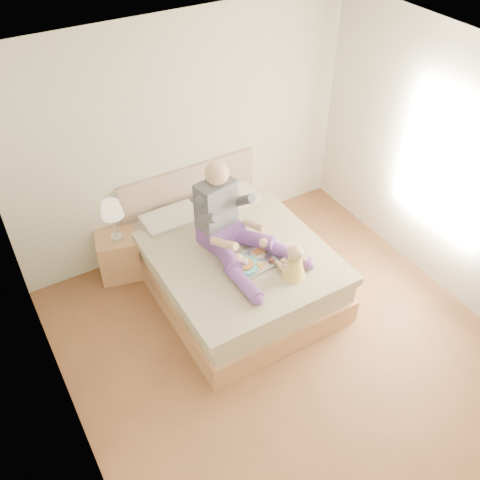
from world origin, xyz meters
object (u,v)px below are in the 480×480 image
bed (232,263)px  adult (230,226)px  nightstand (119,256)px  tray (252,260)px  baby (294,264)px

bed → adult: 0.58m
nightstand → tray: bearing=-34.3°
baby → tray: bearing=118.4°
adult → baby: size_ratio=3.22×
bed → adult: bearing=-130.6°
nightstand → bed: bearing=-24.0°
bed → baby: bed is taller
tray → bed: bearing=87.1°
nightstand → baby: baby is taller
tray → baby: bearing=-62.7°
adult → baby: adult is taller
bed → adult: (-0.05, -0.05, 0.58)m
bed → baby: 0.90m
adult → tray: 0.42m
adult → tray: size_ratio=2.44×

